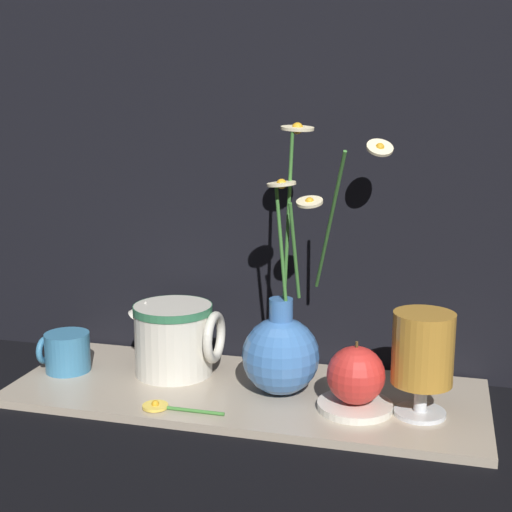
{
  "coord_description": "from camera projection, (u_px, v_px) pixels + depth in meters",
  "views": [
    {
      "loc": [
        0.27,
        -0.95,
        0.42
      ],
      "look_at": [
        0.02,
        0.0,
        0.21
      ],
      "focal_mm": 50.0,
      "sensor_mm": 36.0,
      "label": 1
    }
  ],
  "objects": [
    {
      "name": "loose_daisy",
      "position": [
        165.0,
        407.0,
        0.98
      ],
      "size": [
        0.12,
        0.04,
        0.01
      ],
      "color": "#3D7A33",
      "rests_on": "shelf"
    },
    {
      "name": "vase_with_flowers",
      "position": [
        281.0,
        349.0,
        1.02
      ],
      "size": [
        0.21,
        0.15,
        0.39
      ],
      "color": "#3F72B7",
      "rests_on": "shelf"
    },
    {
      "name": "ground_plane",
      "position": [
        246.0,
        396.0,
        1.06
      ],
      "size": [
        6.0,
        6.0,
        0.0
      ],
      "primitive_type": "plane",
      "color": "black"
    },
    {
      "name": "yellow_mug",
      "position": [
        66.0,
        352.0,
        1.12
      ],
      "size": [
        0.08,
        0.07,
        0.06
      ],
      "color": "teal",
      "rests_on": "shelf"
    },
    {
      "name": "backdrop_wall",
      "position": [
        271.0,
        20.0,
        1.08
      ],
      "size": [
        1.2,
        0.02,
        1.1
      ],
      "color": "black",
      "rests_on": "ground_plane"
    },
    {
      "name": "orange_fruit",
      "position": [
        356.0,
        375.0,
        0.97
      ],
      "size": [
        0.08,
        0.08,
        0.09
      ],
      "color": "red",
      "rests_on": "saucer_plate"
    },
    {
      "name": "saucer_plate",
      "position": [
        355.0,
        406.0,
        0.98
      ],
      "size": [
        0.1,
        0.1,
        0.01
      ],
      "color": "silver",
      "rests_on": "shelf"
    },
    {
      "name": "tea_glass",
      "position": [
        423.0,
        352.0,
        0.95
      ],
      "size": [
        0.08,
        0.08,
        0.14
      ],
      "color": "silver",
      "rests_on": "shelf"
    },
    {
      "name": "ceramic_pitcher",
      "position": [
        175.0,
        336.0,
        1.11
      ],
      "size": [
        0.15,
        0.12,
        0.12
      ],
      "color": "beige",
      "rests_on": "shelf"
    },
    {
      "name": "shelf",
      "position": [
        246.0,
        393.0,
        1.05
      ],
      "size": [
        0.7,
        0.26,
        0.01
      ],
      "color": "tan",
      "rests_on": "ground_plane"
    }
  ]
}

